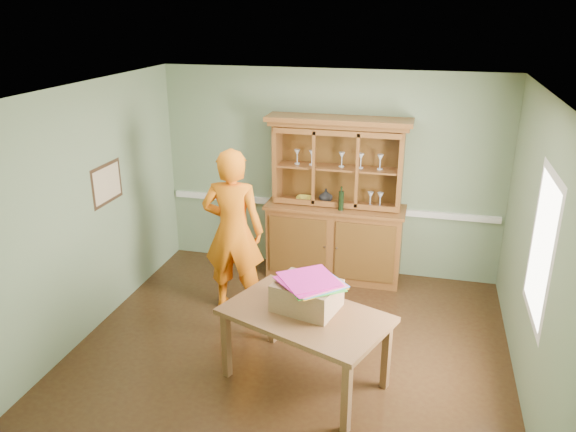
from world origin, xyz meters
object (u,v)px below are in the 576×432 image
(person, at_px, (233,231))
(china_hutch, at_px, (335,223))
(dining_table, at_px, (305,321))
(cardboard_box, at_px, (307,295))

(person, bearing_deg, china_hutch, -136.81)
(china_hutch, bearing_deg, dining_table, -86.99)
(china_hutch, xyz_separation_m, person, (-1.00, -1.14, 0.23))
(china_hutch, xyz_separation_m, cardboard_box, (0.11, -2.25, 0.13))
(china_hutch, height_order, cardboard_box, china_hutch)
(cardboard_box, relative_size, person, 0.29)
(person, bearing_deg, cardboard_box, 129.76)
(cardboard_box, xyz_separation_m, person, (-1.12, 1.11, 0.10))
(cardboard_box, bearing_deg, dining_table, -84.05)
(cardboard_box, height_order, person, person)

